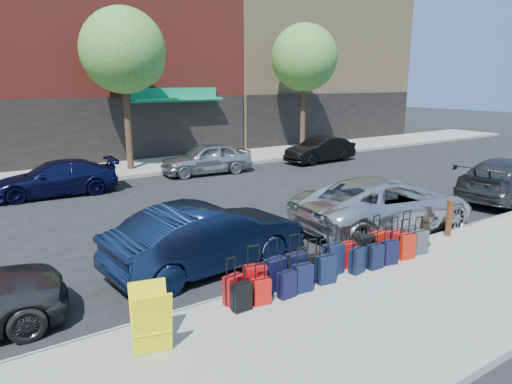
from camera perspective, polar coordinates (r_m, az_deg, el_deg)
ground at (r=13.80m, az=-4.44°, el=-3.97°), size 120.00×120.00×0.00m
sidewalk_near at (r=9.10m, az=16.82°, el=-13.65°), size 60.00×4.00×0.15m
sidewalk_far at (r=22.79m, az=-16.96°, el=2.69°), size 60.00×4.00×0.15m
curb_near at (r=10.35m, az=8.08°, el=-9.76°), size 60.00×0.08×0.15m
curb_far at (r=20.90m, az=-15.31°, el=1.85°), size 60.00×0.08×0.15m
building_right at (r=37.35m, az=3.59°, el=20.99°), size 15.00×12.12×18.00m
tree_center at (r=22.18m, az=-15.90°, el=16.35°), size 3.80×3.80×7.27m
tree_right at (r=27.40m, az=6.29°, el=16.14°), size 3.80×3.80×7.27m
suitcase_front_0 at (r=8.61m, az=-2.84°, el=-12.06°), size 0.40×0.27×0.89m
suitcase_front_1 at (r=8.85m, az=-0.13°, el=-11.04°), size 0.45×0.30×1.01m
suitcase_front_2 at (r=9.11m, az=2.37°, el=-10.21°), size 0.46×0.29×1.04m
suitcase_front_3 at (r=9.43m, az=5.06°, el=-9.44°), size 0.43×0.24×1.03m
suitcase_front_4 at (r=9.63m, az=7.13°, el=-9.29°), size 0.39×0.26×0.87m
suitcase_front_5 at (r=9.95m, az=9.63°, el=-8.24°), size 0.44×0.24×1.07m
suitcase_front_6 at (r=10.34m, az=11.24°, el=-7.71°), size 0.42×0.28×0.93m
suitcase_front_7 at (r=10.67m, az=13.40°, el=-6.96°), size 0.44×0.25×1.03m
suitcase_front_8 at (r=11.02m, az=14.98°, el=-6.41°), size 0.46×0.29×1.03m
suitcase_front_9 at (r=11.44m, az=17.04°, el=-6.00°), size 0.38×0.21×0.90m
suitcase_front_10 at (r=11.68m, az=18.38°, el=-5.55°), size 0.43×0.26×1.00m
suitcase_back_0 at (r=8.38m, az=-1.84°, el=-12.95°), size 0.35×0.20×0.83m
suitcase_back_1 at (r=8.60m, az=0.67°, el=-12.30°), size 0.36×0.24×0.79m
suitcase_back_2 at (r=8.86m, az=3.87°, el=-11.45°), size 0.36×0.22×0.83m
suitcase_back_3 at (r=9.11m, az=5.86°, el=-10.61°), size 0.40×0.26×0.89m
suitcase_back_4 at (r=9.52m, az=8.70°, el=-9.52°), size 0.42×0.28×0.94m
suitcase_back_6 at (r=10.13m, az=12.55°, el=-8.34°), size 0.40×0.28×0.88m
suitcase_back_7 at (r=10.44m, az=14.65°, el=-7.80°), size 0.38×0.23×0.88m
suitcase_back_8 at (r=10.77m, az=16.33°, el=-7.25°), size 0.40×0.27×0.87m
suitcase_back_9 at (r=11.19m, az=18.22°, el=-6.48°), size 0.43×0.30×0.95m
suitcase_back_10 at (r=11.61m, az=19.77°, el=-5.93°), size 0.41×0.27×0.91m
fire_hydrant at (r=12.23m, az=20.28°, el=-4.66°), size 0.38×0.34×0.76m
bollard at (r=13.16m, az=23.01°, el=-2.97°), size 0.18×0.18×0.97m
display_rack at (r=7.32m, az=-12.99°, el=-15.31°), size 0.70×0.74×1.03m
car_near_1 at (r=10.35m, az=-6.10°, el=-5.64°), size 4.74×2.05×1.52m
car_near_2 at (r=13.55m, az=15.79°, el=-1.45°), size 5.69×3.05×1.52m
car_near_3 at (r=18.74m, az=29.17°, el=1.41°), size 5.42×2.68×1.51m
car_far_1 at (r=18.63m, az=-23.77°, el=1.58°), size 4.58×2.13×1.30m
car_far_2 at (r=21.22m, az=-6.21°, el=4.18°), size 4.34×2.06×1.43m
car_far_3 at (r=24.48m, az=8.05°, el=5.26°), size 4.10×1.62×1.33m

